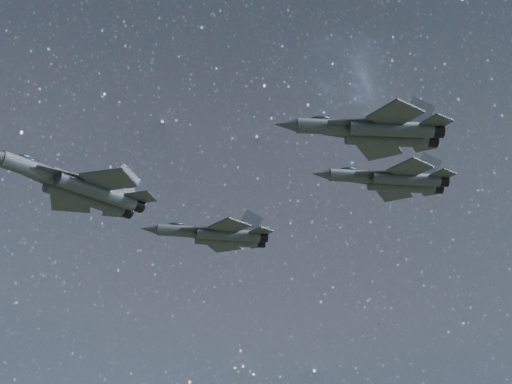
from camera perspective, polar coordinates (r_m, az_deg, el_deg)
name	(u,v)px	position (r m, az deg, el deg)	size (l,w,h in m)	color
jet_lead	(79,187)	(86.54, -12.78, 0.35)	(19.81, 13.09, 5.06)	#2E343A
jet_left	(217,235)	(102.02, -2.85, -3.13)	(17.34, 11.93, 4.35)	#2E343A
jet_right	(375,131)	(79.44, 8.66, 4.43)	(17.66, 11.94, 4.45)	#2E343A
jet_slot	(393,180)	(93.18, 9.91, 0.88)	(16.88, 11.51, 4.24)	#2E343A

